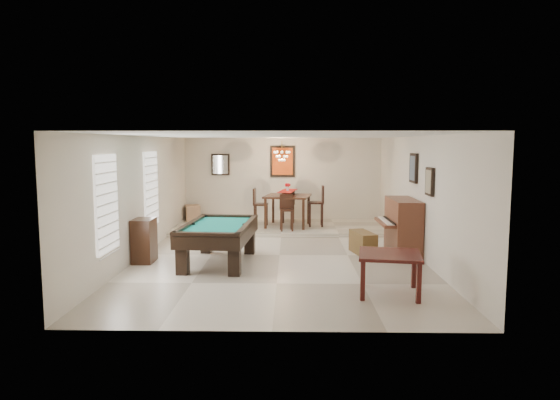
{
  "coord_description": "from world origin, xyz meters",
  "views": [
    {
      "loc": [
        0.23,
        -10.76,
        2.44
      ],
      "look_at": [
        0.0,
        0.6,
        1.15
      ],
      "focal_mm": 32.0,
      "sensor_mm": 36.0,
      "label": 1
    }
  ],
  "objects_px": {
    "flower_vase": "(288,187)",
    "dining_chair_north": "(288,206)",
    "dining_chair_east": "(316,206)",
    "chandelier": "(282,152)",
    "dining_table": "(288,209)",
    "pool_table": "(219,244)",
    "corner_bench": "(193,213)",
    "dining_chair_south": "(287,213)",
    "upright_piano": "(396,227)",
    "piano_bench": "(363,243)",
    "apothecary_chest": "(144,240)",
    "dining_chair_west": "(261,207)",
    "square_table": "(389,274)"
  },
  "relations": [
    {
      "from": "dining_chair_south",
      "to": "dining_chair_east",
      "type": "height_order",
      "value": "dining_chair_east"
    },
    {
      "from": "apothecary_chest",
      "to": "dining_chair_east",
      "type": "bearing_deg",
      "value": 46.01
    },
    {
      "from": "square_table",
      "to": "dining_table",
      "type": "bearing_deg",
      "value": 105.81
    },
    {
      "from": "dining_table",
      "to": "chandelier",
      "type": "height_order",
      "value": "chandelier"
    },
    {
      "from": "upright_piano",
      "to": "corner_bench",
      "type": "xyz_separation_m",
      "value": [
        -5.28,
        4.05,
        -0.27
      ]
    },
    {
      "from": "dining_table",
      "to": "corner_bench",
      "type": "height_order",
      "value": "dining_table"
    },
    {
      "from": "dining_chair_north",
      "to": "flower_vase",
      "type": "bearing_deg",
      "value": 86.21
    },
    {
      "from": "dining_chair_west",
      "to": "square_table",
      "type": "bearing_deg",
      "value": -155.0
    },
    {
      "from": "upright_piano",
      "to": "dining_table",
      "type": "relative_size",
      "value": 1.23
    },
    {
      "from": "square_table",
      "to": "corner_bench",
      "type": "height_order",
      "value": "square_table"
    },
    {
      "from": "dining_chair_west",
      "to": "chandelier",
      "type": "distance_m",
      "value": 1.66
    },
    {
      "from": "pool_table",
      "to": "apothecary_chest",
      "type": "xyz_separation_m",
      "value": [
        -1.56,
        0.06,
        0.06
      ]
    },
    {
      "from": "flower_vase",
      "to": "dining_chair_north",
      "type": "distance_m",
      "value": 0.93
    },
    {
      "from": "dining_chair_south",
      "to": "chandelier",
      "type": "distance_m",
      "value": 1.79
    },
    {
      "from": "piano_bench",
      "to": "flower_vase",
      "type": "bearing_deg",
      "value": 119.43
    },
    {
      "from": "upright_piano",
      "to": "flower_vase",
      "type": "distance_m",
      "value": 3.93
    },
    {
      "from": "dining_table",
      "to": "flower_vase",
      "type": "height_order",
      "value": "flower_vase"
    },
    {
      "from": "piano_bench",
      "to": "dining_chair_east",
      "type": "height_order",
      "value": "dining_chair_east"
    },
    {
      "from": "dining_chair_north",
      "to": "chandelier",
      "type": "distance_m",
      "value": 1.72
    },
    {
      "from": "pool_table",
      "to": "chandelier",
      "type": "xyz_separation_m",
      "value": [
        1.22,
        3.97,
        1.81
      ]
    },
    {
      "from": "corner_bench",
      "to": "chandelier",
      "type": "xyz_separation_m",
      "value": [
        2.71,
        -0.94,
        1.85
      ]
    },
    {
      "from": "piano_bench",
      "to": "dining_chair_west",
      "type": "height_order",
      "value": "dining_chair_west"
    },
    {
      "from": "square_table",
      "to": "chandelier",
      "type": "xyz_separation_m",
      "value": [
        -1.85,
        6.01,
        1.86
      ]
    },
    {
      "from": "apothecary_chest",
      "to": "dining_chair_east",
      "type": "height_order",
      "value": "dining_chair_east"
    },
    {
      "from": "piano_bench",
      "to": "apothecary_chest",
      "type": "height_order",
      "value": "apothecary_chest"
    },
    {
      "from": "square_table",
      "to": "pool_table",
      "type": "bearing_deg",
      "value": 146.31
    },
    {
      "from": "dining_table",
      "to": "chandelier",
      "type": "xyz_separation_m",
      "value": [
        -0.16,
        0.06,
        1.58
      ]
    },
    {
      "from": "dining_chair_west",
      "to": "corner_bench",
      "type": "height_order",
      "value": "dining_chair_west"
    },
    {
      "from": "dining_chair_east",
      "to": "chandelier",
      "type": "xyz_separation_m",
      "value": [
        -0.96,
        0.03,
        1.5
      ]
    },
    {
      "from": "upright_piano",
      "to": "piano_bench",
      "type": "distance_m",
      "value": 0.81
    },
    {
      "from": "piano_bench",
      "to": "dining_chair_west",
      "type": "bearing_deg",
      "value": 129.4
    },
    {
      "from": "dining_table",
      "to": "dining_chair_west",
      "type": "height_order",
      "value": "dining_chair_west"
    },
    {
      "from": "dining_chair_north",
      "to": "dining_chair_east",
      "type": "distance_m",
      "value": 1.03
    },
    {
      "from": "flower_vase",
      "to": "corner_bench",
      "type": "distance_m",
      "value": 3.17
    },
    {
      "from": "piano_bench",
      "to": "chandelier",
      "type": "height_order",
      "value": "chandelier"
    },
    {
      "from": "dining_chair_south",
      "to": "dining_table",
      "type": "bearing_deg",
      "value": 83.23
    },
    {
      "from": "dining_table",
      "to": "pool_table",
      "type": "bearing_deg",
      "value": -109.52
    },
    {
      "from": "upright_piano",
      "to": "chandelier",
      "type": "xyz_separation_m",
      "value": [
        -2.57,
        3.11,
        1.58
      ]
    },
    {
      "from": "chandelier",
      "to": "apothecary_chest",
      "type": "bearing_deg",
      "value": -125.45
    },
    {
      "from": "dining_chair_east",
      "to": "chandelier",
      "type": "relative_size",
      "value": 1.92
    },
    {
      "from": "flower_vase",
      "to": "dining_chair_west",
      "type": "bearing_deg",
      "value": -178.65
    },
    {
      "from": "piano_bench",
      "to": "apothecary_chest",
      "type": "bearing_deg",
      "value": -169.58
    },
    {
      "from": "piano_bench",
      "to": "flower_vase",
      "type": "relative_size",
      "value": 3.91
    },
    {
      "from": "apothecary_chest",
      "to": "dining_chair_south",
      "type": "distance_m",
      "value": 4.28
    },
    {
      "from": "dining_chair_west",
      "to": "corner_bench",
      "type": "relative_size",
      "value": 2.07
    },
    {
      "from": "dining_table",
      "to": "flower_vase",
      "type": "distance_m",
      "value": 0.61
    },
    {
      "from": "chandelier",
      "to": "dining_chair_south",
      "type": "bearing_deg",
      "value": -79.86
    },
    {
      "from": "piano_bench",
      "to": "dining_chair_south",
      "type": "relative_size",
      "value": 0.92
    },
    {
      "from": "dining_table",
      "to": "flower_vase",
      "type": "bearing_deg",
      "value": 0.0
    },
    {
      "from": "upright_piano",
      "to": "chandelier",
      "type": "relative_size",
      "value": 2.47
    }
  ]
}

